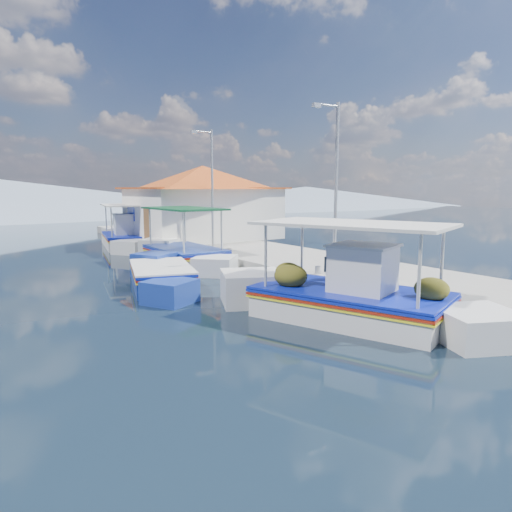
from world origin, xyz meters
TOP-DOWN VIEW (x-y plane):
  - ground at (0.00, 0.00)m, footprint 160.00×160.00m
  - quay at (5.90, 6.00)m, footprint 5.00×44.00m
  - bollards at (3.80, 5.25)m, footprint 0.20×17.20m
  - main_caique at (1.77, -1.47)m, footprint 4.54×8.38m
  - caique_green_canopy at (2.04, 9.17)m, footprint 2.42×7.92m
  - caique_blue_hull at (-0.79, 5.32)m, footprint 3.26×6.47m
  - caique_far at (2.04, 17.24)m, footprint 3.54×8.01m
  - harbor_building at (6.20, 15.00)m, footprint 10.49×10.49m
  - lamp_post_near at (4.51, 2.00)m, footprint 1.21×0.14m
  - lamp_post_far at (4.51, 11.00)m, footprint 1.21×0.14m
  - mountain_ridge at (6.54, 56.00)m, footprint 171.40×96.00m

SIDE VIEW (x-z plane):
  - ground at x=0.00m, z-range 0.00..0.00m
  - quay at x=5.90m, z-range 0.00..0.50m
  - caique_blue_hull at x=-0.79m, z-range -0.28..0.93m
  - caique_green_canopy at x=2.04m, z-range -1.04..1.92m
  - caique_far at x=2.04m, z-range -0.90..1.97m
  - main_caique at x=1.77m, z-range -0.90..2.03m
  - bollards at x=3.80m, z-range 0.50..0.80m
  - mountain_ridge at x=6.54m, z-range -0.71..4.79m
  - harbor_building at x=6.20m, z-range 0.58..4.98m
  - lamp_post_near at x=4.51m, z-range 0.85..6.85m
  - lamp_post_far at x=4.51m, z-range 0.85..6.85m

